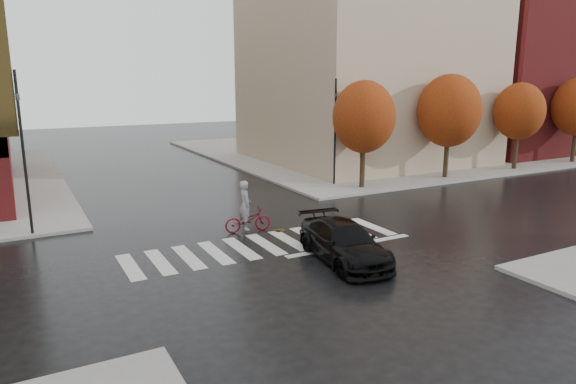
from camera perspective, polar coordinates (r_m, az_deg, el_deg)
name	(u,v)px	position (r m, az deg, el deg)	size (l,w,h in m)	color
ground	(271,248)	(20.96, -1.90, -6.21)	(120.00, 120.00, 0.00)	black
sidewalk_ne	(370,150)	(49.38, 9.09, 4.60)	(30.00, 30.00, 0.15)	gray
crosswalk	(266,244)	(21.38, -2.50, -5.82)	(12.00, 3.00, 0.01)	silver
building_ne_tan	(364,48)	(43.40, 8.48, 15.57)	(16.00, 16.00, 18.00)	tan
building_ne_brick	(507,74)	(53.78, 23.18, 11.97)	(14.00, 14.00, 14.00)	maroon
tree_ne_a	(364,117)	(31.53, 8.44, 8.24)	(3.80, 3.80, 6.50)	black
tree_ne_b	(449,111)	(36.14, 17.48, 8.59)	(4.20, 4.20, 6.89)	black
tree_ne_c	(519,111)	(41.45, 24.31, 8.16)	(3.60, 3.60, 6.31)	black
sedan	(344,242)	(19.40, 6.22, -5.56)	(2.05, 5.05, 1.46)	black
cyclist	(247,215)	(22.92, -4.60, -2.51)	(2.15, 1.03, 2.35)	maroon
traffic_light_nw	(22,144)	(24.23, -27.41, 4.80)	(0.19, 0.17, 6.93)	black
traffic_light_ne	(335,126)	(32.31, 5.26, 7.30)	(0.15, 0.18, 6.58)	black
manhole	(279,230)	(23.27, -0.99, -4.28)	(0.56, 0.56, 0.01)	#4A341A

